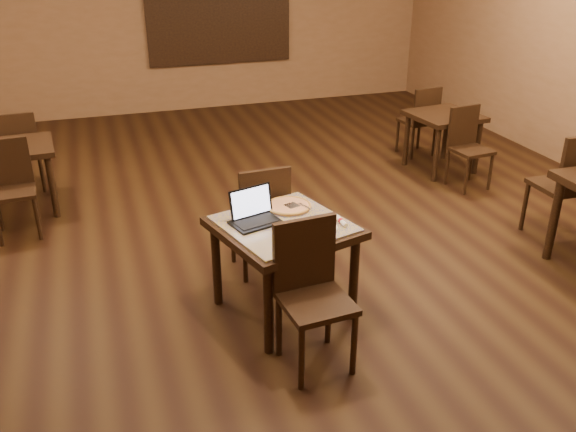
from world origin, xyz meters
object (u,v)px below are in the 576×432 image
object	(u,v)px
tiled_table	(284,235)
other_table_a	(443,123)
chair_main_near	(311,286)
other_table_b	(15,157)
other_table_a_chair_far	(421,117)
other_table_b_chair_near	(12,182)
chair_main_far	(262,214)
other_table_c_chair_far	(570,181)
other_table_a_chair_near	(467,142)
laptop	(253,213)
other_table_b_chair_far	(20,147)
pizza_pan	(289,207)

from	to	relation	value
tiled_table	other_table_a	distance (m)	3.68
chair_main_near	other_table_a	size ratio (longest dim) A/B	1.22
other_table_a	other_table_b	world-z (taller)	other_table_b
other_table_a_chair_far	other_table_b_chair_near	world-z (taller)	other_table_b_chair_near
chair_main_far	other_table_c_chair_far	size ratio (longest dim) A/B	0.92
chair_main_far	other_table_a_chair_near	xyz separation A→B (m)	(2.80, 1.22, -0.04)
other_table_b	tiled_table	bearing A→B (deg)	-56.58
other_table_a	other_table_c_chair_far	bearing A→B (deg)	-93.93
chair_main_far	chair_main_near	bearing A→B (deg)	87.16
other_table_b_chair_near	laptop	bearing A→B (deg)	-51.54
chair_main_near	other_table_b_chair_far	world-z (taller)	chair_main_near
tiled_table	pizza_pan	distance (m)	0.29
other_table_a_chair_near	other_table_a	bearing A→B (deg)	82.97
chair_main_far	other_table_b_chair_near	size ratio (longest dim) A/B	1.07
other_table_a	other_table_b_chair_far	distance (m)	4.93
tiled_table	laptop	world-z (taller)	laptop
other_table_a	laptop	bearing A→B (deg)	-149.15
pizza_pan	other_table_a	xyz separation A→B (m)	(2.69, 2.13, -0.17)
other_table_a_chair_far	other_table_b	world-z (taller)	other_table_a_chair_far
tiled_table	other_table_a_chair_near	xyz separation A→B (m)	(2.80, 1.84, -0.14)
tiled_table	other_table_a_chair_far	world-z (taller)	other_table_a_chair_far
other_table_a_chair_near	chair_main_far	bearing A→B (deg)	-162.52
chair_main_far	tiled_table	bearing A→B (deg)	87.33
other_table_a_chair_far	other_table_b	bearing A→B (deg)	-3.38
pizza_pan	other_table_b_chair_far	size ratio (longest dim) A/B	0.37
chair_main_near	tiled_table	bearing A→B (deg)	84.72
other_table_a_chair_near	other_table_b_chair_far	world-z (taller)	other_table_b_chair_far
chair_main_near	other_table_b_chair_near	distance (m)	3.43
chair_main_far	other_table_b_chair_far	bearing A→B (deg)	-54.21
other_table_a_chair_near	other_table_a_chair_far	bearing A→B (deg)	82.97
chair_main_far	other_table_a_chair_near	bearing A→B (deg)	-158.75
pizza_pan	other_table_c_chair_far	world-z (taller)	other_table_c_chair_far
chair_main_far	other_table_a	xyz separation A→B (m)	(2.81, 1.76, 0.03)
laptop	other_table_b_chair_near	size ratio (longest dim) A/B	0.43
laptop	other_table_b_chair_far	xyz separation A→B (m)	(-1.85, 3.12, -0.30)
chair_main_near	other_table_c_chair_far	world-z (taller)	other_table_c_chair_far
laptop	other_table_b	xyz separation A→B (m)	(-1.85, 2.57, -0.22)
tiled_table	pizza_pan	world-z (taller)	pizza_pan
other_table_a_chair_far	pizza_pan	bearing A→B (deg)	38.57
chair_main_near	other_table_a_chair_far	bearing A→B (deg)	46.63
chair_main_near	other_table_a	xyz separation A→B (m)	(2.82, 2.98, 0.02)
tiled_table	other_table_a_chair_near	distance (m)	3.35
chair_main_far	other_table_b_chair_near	xyz separation A→B (m)	(-2.06, 1.52, -0.04)
pizza_pan	other_table_b_chair_near	xyz separation A→B (m)	(-2.18, 1.89, -0.24)
chair_main_far	other_table_b	size ratio (longest dim) A/B	1.21
other_table_a	other_table_b	xyz separation A→B (m)	(-4.87, 0.31, 0.01)
laptop	other_table_a_chair_far	size ratio (longest dim) A/B	0.44
tiled_table	chair_main_near	bearing A→B (deg)	-106.39
tiled_table	other_table_b	distance (m)	3.38
other_table_c_chair_far	pizza_pan	bearing A→B (deg)	2.58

